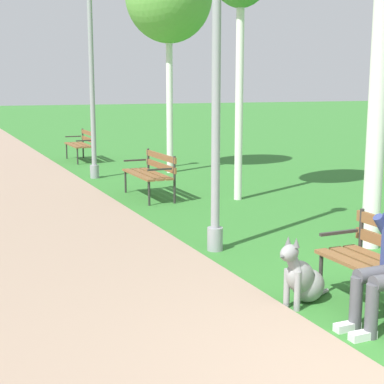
{
  "coord_description": "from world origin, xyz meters",
  "views": [
    {
      "loc": [
        -3.2,
        -2.81,
        2.09
      ],
      "look_at": [
        -0.59,
        3.11,
        0.9
      ],
      "focal_mm": 54.8,
      "sensor_mm": 36.0,
      "label": 1
    }
  ],
  "objects_px": {
    "lamp_post_near": "(216,80)",
    "park_bench_far": "(82,143)",
    "park_bench_mid": "(152,171)",
    "dog_grey": "(303,278)",
    "lamp_post_mid": "(92,80)"
  },
  "relations": [
    {
      "from": "park_bench_mid",
      "to": "dog_grey",
      "type": "relative_size",
      "value": 1.88
    },
    {
      "from": "dog_grey",
      "to": "lamp_post_near",
      "type": "relative_size",
      "value": 0.19
    },
    {
      "from": "lamp_post_near",
      "to": "lamp_post_mid",
      "type": "bearing_deg",
      "value": 89.24
    },
    {
      "from": "park_bench_far",
      "to": "park_bench_mid",
      "type": "bearing_deg",
      "value": -90.72
    },
    {
      "from": "lamp_post_near",
      "to": "park_bench_far",
      "type": "bearing_deg",
      "value": 86.68
    },
    {
      "from": "lamp_post_near",
      "to": "lamp_post_mid",
      "type": "xyz_separation_m",
      "value": [
        0.09,
        6.42,
        0.06
      ]
    },
    {
      "from": "dog_grey",
      "to": "lamp_post_near",
      "type": "height_order",
      "value": "lamp_post_near"
    },
    {
      "from": "lamp_post_mid",
      "to": "park_bench_far",
      "type": "bearing_deg",
      "value": 81.5
    },
    {
      "from": "park_bench_mid",
      "to": "dog_grey",
      "type": "bearing_deg",
      "value": -95.29
    },
    {
      "from": "park_bench_mid",
      "to": "park_bench_far",
      "type": "relative_size",
      "value": 1.0
    },
    {
      "from": "park_bench_far",
      "to": "dog_grey",
      "type": "height_order",
      "value": "park_bench_far"
    },
    {
      "from": "park_bench_far",
      "to": "lamp_post_mid",
      "type": "relative_size",
      "value": 0.35
    },
    {
      "from": "park_bench_far",
      "to": "dog_grey",
      "type": "bearing_deg",
      "value": -92.98
    },
    {
      "from": "lamp_post_near",
      "to": "lamp_post_mid",
      "type": "distance_m",
      "value": 6.42
    },
    {
      "from": "park_bench_mid",
      "to": "lamp_post_mid",
      "type": "bearing_deg",
      "value": 98.24
    }
  ]
}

